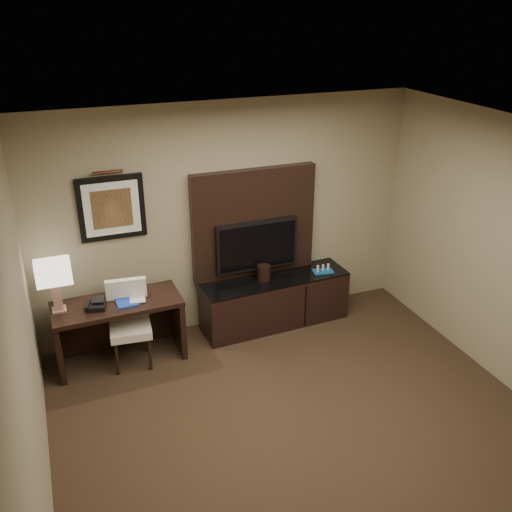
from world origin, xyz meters
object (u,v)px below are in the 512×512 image
desk_phone (96,304)px  minibar_tray (323,269)px  credenza (275,301)px  ice_bucket (264,272)px  desk (120,331)px  tv (257,245)px  table_lamp (55,286)px  desk_chair (130,328)px

desk_phone → minibar_tray: desk_phone is taller
credenza → ice_bucket: size_ratio=9.98×
minibar_tray → desk: bearing=-179.1°
tv → ice_bucket: bearing=-69.5°
ice_bucket → credenza: bearing=-9.4°
tv → ice_bucket: tv is taller
table_lamp → minibar_tray: size_ratio=2.27×
desk → desk_phone: size_ratio=6.88×
table_lamp → desk: bearing=-4.0°
desk → minibar_tray: desk is taller
minibar_tray → tv: bearing=165.8°
tv → desk_chair: bearing=-167.3°
desk → desk_chair: 0.18m
desk → desk_chair: bearing=-51.5°
desk_phone → minibar_tray: bearing=15.9°
table_lamp → desk_chair: bearing=-13.2°
table_lamp → desk_phone: (0.36, -0.10, -0.23)m
credenza → desk_phone: bearing=-178.1°
tv → desk_chair: (-1.60, -0.36, -0.57)m
credenza → desk_chair: size_ratio=2.00×
credenza → tv: size_ratio=1.80×
desk_chair → credenza: bearing=13.2°
ice_bucket → tv: bearing=110.5°
table_lamp → ice_bucket: table_lamp is taller
ice_bucket → desk: bearing=-176.0°
ice_bucket → minibar_tray: size_ratio=0.73×
ice_bucket → table_lamp: bearing=-178.0°
table_lamp → ice_bucket: 2.34m
desk → credenza: desk is taller
desk_chair → table_lamp: 0.89m
credenza → desk_phone: 2.16m
desk_chair → table_lamp: size_ratio=1.60×
credenza → minibar_tray: bearing=-8.0°
desk_chair → table_lamp: (-0.68, 0.16, 0.56)m
desk_chair → desk: bearing=136.3°
tv → table_lamp: 2.29m
credenza → tv: 0.75m
tv → desk_chair: size_ratio=1.11×
minibar_tray → credenza: bearing=174.4°
table_lamp → credenza: bearing=1.4°
desk → desk_phone: (-0.22, -0.06, 0.41)m
table_lamp → desk_phone: table_lamp is taller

